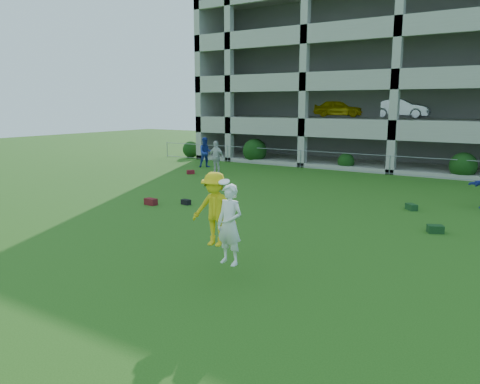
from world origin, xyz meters
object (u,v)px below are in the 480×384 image
Objects in this scene: bystander_b at (216,157)px; frisbee_contest at (218,213)px; bystander_a at (206,152)px; parking_garage at (427,80)px.

bystander_b is 17.10m from frisbee_contest.
bystander_b is (2.35, -2.07, 0.00)m from bystander_a.
frisbee_contest is (10.10, -13.79, 0.52)m from bystander_b.
parking_garage is at bearing 60.30° from bystander_b.
bystander_b is at bearing -88.79° from bystander_a.
frisbee_contest is at bearing -87.90° from parking_garage.
frisbee_contest reaches higher than bystander_b.
parking_garage reaches higher than frisbee_contest.
parking_garage is at bearing -0.67° from bystander_a.
bystander_b is at bearing 126.23° from frisbee_contest.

